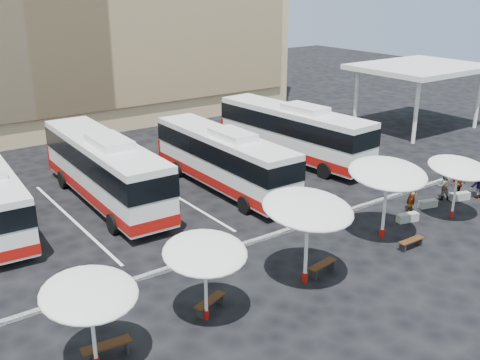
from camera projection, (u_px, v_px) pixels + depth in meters
ground at (260, 246)px, 26.07m from camera, size 120.00×120.00×0.00m
service_canopy at (420, 69)px, 45.26m from camera, size 10.00×8.00×5.20m
curb_divider at (254, 241)px, 26.43m from camera, size 34.00×0.25×0.15m
bay_lines at (175, 195)px, 32.18m from camera, size 24.15×12.00×0.01m
bus_1 at (104, 167)px, 30.62m from camera, size 3.15×12.51×3.95m
bus_2 at (223, 158)px, 32.73m from camera, size 2.82×11.68×3.70m
bus_3 at (293, 131)px, 38.02m from camera, size 3.60×12.56×3.93m
sunshade_0 at (89, 294)px, 17.08m from camera, size 3.32×3.36×3.15m
sunshade_1 at (205, 253)px, 19.63m from camera, size 3.55×3.58×3.16m
sunshade_2 at (308, 209)px, 21.93m from camera, size 4.08×4.12×3.81m
sunshade_3 at (388, 174)px, 25.89m from camera, size 4.65×4.68×3.81m
sunshade_4 at (458, 168)px, 28.35m from camera, size 3.50×3.53×3.19m
wood_bench_0 at (107, 347)px, 18.32m from camera, size 1.68×0.63×0.50m
wood_bench_1 at (210, 302)px, 20.94m from camera, size 1.52×0.86×0.45m
wood_bench_2 at (322, 266)px, 23.57m from camera, size 1.55×0.62×0.46m
wood_bench_3 at (411, 242)px, 25.78m from camera, size 1.43×0.41×0.44m
conc_bench_0 at (408, 218)px, 28.68m from camera, size 1.22×0.65×0.43m
conc_bench_1 at (428, 204)px, 30.48m from camera, size 1.12×0.61×0.40m
conc_bench_2 at (460, 196)px, 31.48m from camera, size 1.21×0.73×0.43m
passenger_0 at (412, 195)px, 29.60m from camera, size 0.81×0.65×1.91m
passenger_1 at (444, 186)px, 31.35m from camera, size 0.96×0.87×1.61m
passenger_2 at (458, 184)px, 31.48m from camera, size 1.08×0.63×1.73m
passenger_3 at (479, 182)px, 31.59m from camera, size 1.27×0.83×1.85m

